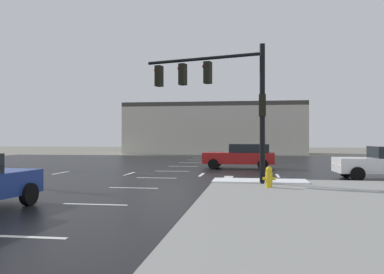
% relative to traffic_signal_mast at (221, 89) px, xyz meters
% --- Properties ---
extents(ground_plane, '(120.00, 120.00, 0.00)m').
position_rel_traffic_signal_mast_xyz_m(ground_plane, '(-3.35, 4.21, -4.11)').
color(ground_plane, slate).
extents(road_asphalt, '(44.00, 44.00, 0.02)m').
position_rel_traffic_signal_mast_xyz_m(road_asphalt, '(-3.35, 4.21, -4.10)').
color(road_asphalt, black).
rests_on(road_asphalt, ground_plane).
extents(snow_strip_curbside, '(4.00, 1.60, 0.06)m').
position_rel_traffic_signal_mast_xyz_m(snow_strip_curbside, '(1.65, 0.21, -3.94)').
color(snow_strip_curbside, white).
rests_on(snow_strip_curbside, sidewalk_corner).
extents(lane_markings, '(36.15, 36.15, 0.01)m').
position_rel_traffic_signal_mast_xyz_m(lane_markings, '(-2.15, 2.83, -4.09)').
color(lane_markings, silver).
rests_on(lane_markings, road_asphalt).
extents(traffic_signal_mast, '(5.32, 1.76, 5.73)m').
position_rel_traffic_signal_mast_xyz_m(traffic_signal_mast, '(0.00, 0.00, 0.00)').
color(traffic_signal_mast, black).
rests_on(traffic_signal_mast, sidewalk_corner).
extents(fire_hydrant, '(0.48, 0.26, 0.79)m').
position_rel_traffic_signal_mast_xyz_m(fire_hydrant, '(1.95, -1.79, -3.58)').
color(fire_hydrant, gold).
rests_on(fire_hydrant, sidewalk_corner).
extents(strip_building_background, '(21.54, 8.00, 6.14)m').
position_rel_traffic_signal_mast_xyz_m(strip_building_background, '(-3.13, 33.08, -1.04)').
color(strip_building_background, beige).
rests_on(strip_building_background, ground_plane).
extents(sedan_red, '(4.59, 2.14, 1.58)m').
position_rel_traffic_signal_mast_xyz_m(sedan_red, '(0.67, 8.82, -3.26)').
color(sedan_red, '#B21919').
rests_on(sedan_red, road_asphalt).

